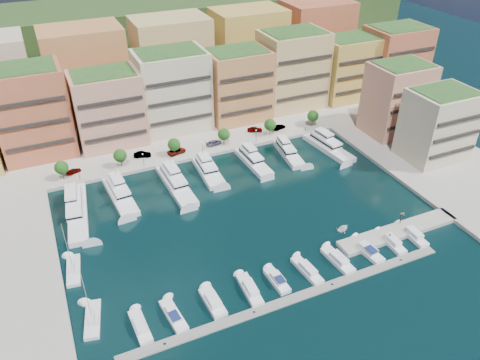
{
  "coord_description": "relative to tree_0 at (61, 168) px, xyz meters",
  "views": [
    {
      "loc": [
        -39.91,
        -85.56,
        71.61
      ],
      "look_at": [
        1.21,
        6.15,
        6.0
      ],
      "focal_mm": 35.0,
      "sensor_mm": 36.0,
      "label": 1
    }
  ],
  "objects": [
    {
      "name": "yacht_6",
      "position": [
        77.04,
        -13.69,
        -3.53
      ],
      "size": [
        7.18,
        20.51,
        7.3
      ],
      "color": "white",
      "rests_on": "ground"
    },
    {
      "name": "cruiser_6",
      "position": [
        51.09,
        -58.1,
        -4.2
      ],
      "size": [
        3.51,
        9.26,
        2.55
      ],
      "color": "white",
      "rests_on": "ground"
    },
    {
      "name": "yacht_0",
      "position": [
        1.22,
        -16.03,
        -3.53
      ],
      "size": [
        7.46,
        25.53,
        7.3
      ],
      "color": "white",
      "rests_on": "ground"
    },
    {
      "name": "backblock_4",
      "position": [
        105.0,
        40.5,
        11.26
      ],
      "size": [
        26.0,
        18.0,
        30.0
      ],
      "primitive_type": "cube",
      "color": "#BE573F",
      "rests_on": "north_quay"
    },
    {
      "name": "lamppost_4",
      "position": [
        76.0,
        -2.3,
        -0.92
      ],
      "size": [
        0.3,
        0.3,
        4.2
      ],
      "color": "black",
      "rests_on": "north_quay"
    },
    {
      "name": "lamppost_1",
      "position": [
        22.0,
        -2.3,
        -0.92
      ],
      "size": [
        0.3,
        0.3,
        4.2
      ],
      "color": "black",
      "rests_on": "north_quay"
    },
    {
      "name": "car_5",
      "position": [
        68.83,
        2.5,
        -3.0
      ],
      "size": [
        4.74,
        2.69,
        1.48
      ],
      "primitive_type": "imported",
      "rotation": [
        0.0,
        0.0,
        1.84
      ],
      "color": "gray",
      "rests_on": "north_quay"
    },
    {
      "name": "apartment_east_b",
      "position": [
        102.0,
        -31.51,
        6.57
      ],
      "size": [
        18.0,
        14.5,
        20.8
      ],
      "color": "beige",
      "rests_on": "east_quay"
    },
    {
      "name": "person_1",
      "position": [
        71.93,
        -53.5,
        -2.89
      ],
      "size": [
        1.04,
        0.98,
        1.7
      ],
      "primitive_type": "imported",
      "rotation": [
        0.0,
        0.0,
        3.68
      ],
      "color": "#462E2A",
      "rests_on": "finger_pier"
    },
    {
      "name": "car_3",
      "position": [
        45.14,
        1.34,
        -3.01
      ],
      "size": [
        5.37,
        2.97,
        1.47
      ],
      "primitive_type": "imported",
      "rotation": [
        0.0,
        0.0,
        1.76
      ],
      "color": "gray",
      "rests_on": "north_quay"
    },
    {
      "name": "tree_4",
      "position": [
        64.0,
        0.0,
        0.0
      ],
      "size": [
        3.8,
        3.8,
        5.65
      ],
      "color": "#473323",
      "rests_on": "north_quay"
    },
    {
      "name": "cruiser_1",
      "position": [
        13.39,
        -58.12,
        -4.17
      ],
      "size": [
        3.5,
        9.05,
        2.66
      ],
      "color": "white",
      "rests_on": "ground"
    },
    {
      "name": "backblock_3",
      "position": [
        75.0,
        40.5,
        11.26
      ],
      "size": [
        26.0,
        18.0,
        30.0
      ],
      "primitive_type": "cube",
      "color": "gold",
      "rests_on": "north_quay"
    },
    {
      "name": "apartment_2",
      "position": [
        17.0,
        16.49,
        7.57
      ],
      "size": [
        20.0,
        15.5,
        22.8
      ],
      "color": "tan",
      "rests_on": "north_quay"
    },
    {
      "name": "hillside",
      "position": [
        40.0,
        76.5,
        -4.74
      ],
      "size": [
        240.0,
        40.0,
        58.0
      ],
      "primitive_type": "cube",
      "color": "#223D19",
      "rests_on": "ground"
    },
    {
      "name": "sailboat_0",
      "position": [
        -0.98,
        -52.6,
        -4.43
      ],
      "size": [
        4.64,
        9.74,
        13.2
      ],
      "color": "white",
      "rests_on": "ground"
    },
    {
      "name": "cruiser_7",
      "position": [
        58.87,
        -58.12,
        -4.17
      ],
      "size": [
        3.62,
        9.31,
        2.66
      ],
      "color": "white",
      "rests_on": "ground"
    },
    {
      "name": "cruiser_2",
      "position": [
        21.52,
        -58.09,
        -4.2
      ],
      "size": [
        3.23,
        8.27,
        2.55
      ],
      "color": "white",
      "rests_on": "ground"
    },
    {
      "name": "tree_5",
      "position": [
        80.0,
        0.0,
        0.0
      ],
      "size": [
        3.8,
        3.8,
        5.65
      ],
      "color": "#473323",
      "rests_on": "north_quay"
    },
    {
      "name": "yacht_4",
      "position": [
        52.03,
        -12.35,
        -3.65
      ],
      "size": [
        5.0,
        17.19,
        7.3
      ],
      "color": "white",
      "rests_on": "ground"
    },
    {
      "name": "apartment_7",
      "position": [
        124.0,
        14.49,
        8.57
      ],
      "size": [
        22.0,
        16.5,
        24.8
      ],
      "color": "#BE573F",
      "rests_on": "north_quay"
    },
    {
      "name": "north_quay",
      "position": [
        40.0,
        28.5,
        -4.74
      ],
      "size": [
        220.0,
        64.0,
        2.0
      ],
      "primitive_type": "cube",
      "color": "#9E998E",
      "rests_on": "ground"
    },
    {
      "name": "cruiser_8",
      "position": [
        65.75,
        -58.09,
        -4.2
      ],
      "size": [
        2.56,
        8.56,
        2.55
      ],
      "color": "white",
      "rests_on": "ground"
    },
    {
      "name": "east_quay",
      "position": [
        102.0,
        -41.5,
        -4.74
      ],
      "size": [
        34.0,
        76.0,
        2.0
      ],
      "primitive_type": "cube",
      "color": "#9E998E",
      "rests_on": "ground"
    },
    {
      "name": "apartment_6",
      "position": [
        104.0,
        16.49,
        7.57
      ],
      "size": [
        20.0,
        15.5,
        22.8
      ],
      "color": "gold",
      "rests_on": "north_quay"
    },
    {
      "name": "backblock_2",
      "position": [
        45.0,
        40.5,
        11.26
      ],
      "size": [
        26.0,
        18.0,
        30.0
      ],
      "primitive_type": "cube",
      "color": "tan",
      "rests_on": "north_quay"
    },
    {
      "name": "cruiser_9",
      "position": [
        72.06,
        -58.1,
        -4.2
      ],
      "size": [
        2.83,
        8.92,
        2.55
      ],
      "color": "white",
      "rests_on": "ground"
    },
    {
      "name": "cruiser_3",
      "position": [
        29.64,
        -58.1,
        -4.2
      ],
      "size": [
        2.93,
        9.29,
        2.55
      ],
      "color": "white",
      "rests_on": "ground"
    },
    {
      "name": "apartment_3",
      "position": [
        38.0,
        18.49,
        9.07
      ],
      "size": [
        22.0,
        16.5,
        25.8
      ],
      "color": "beige",
      "rests_on": "north_quay"
    },
    {
      "name": "cruiser_0",
      "position": [
        6.9,
        -58.09,
        -4.2
      ],
      "size": [
        2.92,
        8.56,
        2.55
      ],
      "color": "white",
      "rests_on": "ground"
    },
    {
      "name": "car_0",
      "position": [
        2.91,
        2.16,
        -3.04
      ],
      "size": [
        4.47,
        3.01,
        1.41
      ],
      "primitive_type": "imported",
      "rotation": [
        0.0,
        0.0,
        1.93
      ],
      "color": "gray",
      "rests_on": "north_quay"
    },
    {
      "name": "tree_1",
      "position": [
        16.0,
        0.0,
        0.0
      ],
      "size": [
        3.8,
        3.8,
        5.65
      ],
      "color": "#473323",
      "rests_on": "north_quay"
    },
    {
      "name": "lamppost_0",
      "position": [
        4.0,
        -2.3,
        -0.92
      ],
      "size": [
        0.3,
        0.3,
        4.2
      ],
      "color": "black",
      "rests_on": "north_quay"
    },
    {
      "name": "yacht_2",
      "position": [
        27.54,
        -14.43,
        -3.53
      ],
      "size": [
        5.66,
        21.85,
        7.3
      ],
      "color": "white",
      "rests_on": "ground"
    },
    {
      "name": "car_4",
      "position": [
        60.71,
        4.31,
        -2.91
      ],
      "size": [
        5.26,
        3.59,
        1.66
      ],
      "primitive_type": "imported",
      "rotation": [
        0.0,
        0.0,
        1.2
      ],
      "color": "gray",
      "rests_on": "north_quay"
    },
    {
      "name": "apartment_4",
      "position": [
        60.0,
        16.49,
        8.07
      ],
      "size": [
        20.0,
        15.5,
        23.8
      ],
      "color": "#C58249",
      "rests_on": "north_quay"
    },
    {
      "name": "yacht_1",
      "position": [
        12.5,
        -13.54,
        -3.65
      ],
      "size": [
        6.2,
        19.91,
        7.3
      ],
      "color": "white",
      "rests_on": "ground"
    },
    {
      "name": "lamppost_2",
      "position": [
        40.0,
        -2.3,
        -0.92
      ],
      "size": [
        0.3,
        0.3,
        4.2
      ],
      "color": "black",
      "rests_on": "north_quay"
    },
    {
      "name": "cruiser_4",
      "position": [
        35.95,
        -58.1,
        -4.17
      ],
      "size": [
        2.74,
        7.73,
        2.66
      ],
      "color": "white",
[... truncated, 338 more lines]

